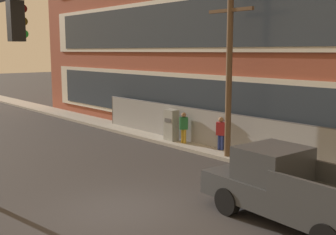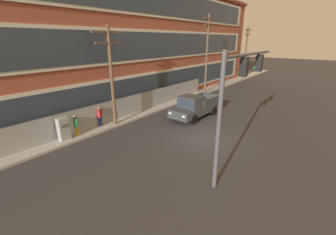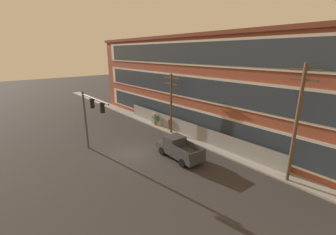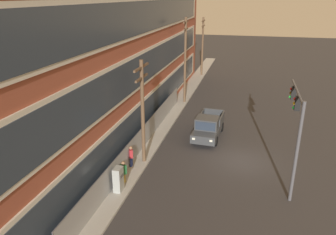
{
  "view_description": "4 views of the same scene",
  "coord_description": "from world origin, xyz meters",
  "px_view_note": "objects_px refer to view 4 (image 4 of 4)",
  "views": [
    {
      "loc": [
        9.89,
        -6.62,
        4.66
      ],
      "look_at": [
        -1.13,
        2.81,
        2.37
      ],
      "focal_mm": 45.0,
      "sensor_mm": 36.0,
      "label": 1
    },
    {
      "loc": [
        -12.58,
        -6.74,
        6.56
      ],
      "look_at": [
        -1.51,
        1.91,
        1.65
      ],
      "focal_mm": 24.0,
      "sensor_mm": 36.0,
      "label": 2
    },
    {
      "loc": [
        18.63,
        -10.61,
        10.0
      ],
      "look_at": [
        1.79,
        3.3,
        3.62
      ],
      "focal_mm": 24.0,
      "sensor_mm": 36.0,
      "label": 3
    },
    {
      "loc": [
        -22.01,
        0.0,
        11.48
      ],
      "look_at": [
        -0.89,
        5.37,
        3.28
      ],
      "focal_mm": 35.0,
      "sensor_mm": 36.0,
      "label": 4
    }
  ],
  "objects_px": {
    "utility_pole_far_east": "(203,44)",
    "electrical_cabinet": "(118,181)",
    "pickup_truck_dark_grey": "(208,127)",
    "utility_pole_midblock": "(185,58)",
    "traffic_signal_mast": "(296,121)",
    "utility_pole_near_corner": "(143,108)",
    "pedestrian_by_fence": "(124,172)",
    "pedestrian_near_cabinet": "(131,156)"
  },
  "relations": [
    {
      "from": "utility_pole_near_corner",
      "to": "pedestrian_by_fence",
      "type": "relative_size",
      "value": 4.45
    },
    {
      "from": "traffic_signal_mast",
      "to": "utility_pole_midblock",
      "type": "relative_size",
      "value": 0.66
    },
    {
      "from": "utility_pole_near_corner",
      "to": "utility_pole_far_east",
      "type": "height_order",
      "value": "utility_pole_far_east"
    },
    {
      "from": "electrical_cabinet",
      "to": "utility_pole_near_corner",
      "type": "bearing_deg",
      "value": -4.19
    },
    {
      "from": "utility_pole_far_east",
      "to": "pedestrian_by_fence",
      "type": "xyz_separation_m",
      "value": [
        -31.23,
        0.18,
        -3.76
      ]
    },
    {
      "from": "utility_pole_far_east",
      "to": "electrical_cabinet",
      "type": "height_order",
      "value": "utility_pole_far_east"
    },
    {
      "from": "pickup_truck_dark_grey",
      "to": "electrical_cabinet",
      "type": "height_order",
      "value": "pickup_truck_dark_grey"
    },
    {
      "from": "traffic_signal_mast",
      "to": "electrical_cabinet",
      "type": "height_order",
      "value": "traffic_signal_mast"
    },
    {
      "from": "utility_pole_near_corner",
      "to": "pedestrian_near_cabinet",
      "type": "bearing_deg",
      "value": 147.25
    },
    {
      "from": "traffic_signal_mast",
      "to": "pedestrian_near_cabinet",
      "type": "xyz_separation_m",
      "value": [
        -0.44,
        10.46,
        -3.44
      ]
    },
    {
      "from": "utility_pole_far_east",
      "to": "electrical_cabinet",
      "type": "relative_size",
      "value": 4.9
    },
    {
      "from": "utility_pole_near_corner",
      "to": "pedestrian_by_fence",
      "type": "height_order",
      "value": "utility_pole_near_corner"
    },
    {
      "from": "utility_pole_near_corner",
      "to": "electrical_cabinet",
      "type": "bearing_deg",
      "value": 175.81
    },
    {
      "from": "pickup_truck_dark_grey",
      "to": "electrical_cabinet",
      "type": "bearing_deg",
      "value": 156.76
    },
    {
      "from": "pickup_truck_dark_grey",
      "to": "pedestrian_near_cabinet",
      "type": "xyz_separation_m",
      "value": [
        -6.63,
        4.5,
        0.02
      ]
    },
    {
      "from": "utility_pole_far_east",
      "to": "pedestrian_by_fence",
      "type": "relative_size",
      "value": 5.02
    },
    {
      "from": "utility_pole_midblock",
      "to": "electrical_cabinet",
      "type": "distance_m",
      "value": 18.95
    },
    {
      "from": "utility_pole_midblock",
      "to": "pedestrian_near_cabinet",
      "type": "xyz_separation_m",
      "value": [
        -15.38,
        0.65,
        -4.11
      ]
    },
    {
      "from": "utility_pole_far_east",
      "to": "traffic_signal_mast",
      "type": "bearing_deg",
      "value": -160.75
    },
    {
      "from": "pedestrian_near_cabinet",
      "to": "traffic_signal_mast",
      "type": "bearing_deg",
      "value": -87.62
    },
    {
      "from": "pickup_truck_dark_grey",
      "to": "pedestrian_by_fence",
      "type": "bearing_deg",
      "value": 154.55
    },
    {
      "from": "traffic_signal_mast",
      "to": "electrical_cabinet",
      "type": "xyz_separation_m",
      "value": [
        -3.53,
        10.14,
        -3.54
      ]
    },
    {
      "from": "pickup_truck_dark_grey",
      "to": "pedestrian_near_cabinet",
      "type": "height_order",
      "value": "pickup_truck_dark_grey"
    },
    {
      "from": "utility_pole_near_corner",
      "to": "utility_pole_midblock",
      "type": "relative_size",
      "value": 0.81
    },
    {
      "from": "traffic_signal_mast",
      "to": "utility_pole_midblock",
      "type": "bearing_deg",
      "value": 33.31
    },
    {
      "from": "utility_pole_far_east",
      "to": "electrical_cabinet",
      "type": "distance_m",
      "value": 32.37
    },
    {
      "from": "electrical_cabinet",
      "to": "pedestrian_near_cabinet",
      "type": "xyz_separation_m",
      "value": [
        3.09,
        0.32,
        0.11
      ]
    },
    {
      "from": "pickup_truck_dark_grey",
      "to": "pedestrian_by_fence",
      "type": "height_order",
      "value": "pickup_truck_dark_grey"
    },
    {
      "from": "utility_pole_midblock",
      "to": "pedestrian_near_cabinet",
      "type": "distance_m",
      "value": 15.93
    },
    {
      "from": "utility_pole_near_corner",
      "to": "traffic_signal_mast",
      "type": "bearing_deg",
      "value": -93.04
    },
    {
      "from": "utility_pole_far_east",
      "to": "electrical_cabinet",
      "type": "bearing_deg",
      "value": 179.72
    },
    {
      "from": "traffic_signal_mast",
      "to": "utility_pole_far_east",
      "type": "distance_m",
      "value": 30.3
    },
    {
      "from": "traffic_signal_mast",
      "to": "pickup_truck_dark_grey",
      "type": "xyz_separation_m",
      "value": [
        6.2,
        5.97,
        -3.46
      ]
    },
    {
      "from": "traffic_signal_mast",
      "to": "utility_pole_far_east",
      "type": "bearing_deg",
      "value": 19.25
    },
    {
      "from": "traffic_signal_mast",
      "to": "utility_pole_midblock",
      "type": "height_order",
      "value": "utility_pole_midblock"
    },
    {
      "from": "pickup_truck_dark_grey",
      "to": "utility_pole_far_east",
      "type": "distance_m",
      "value": 23.08
    },
    {
      "from": "traffic_signal_mast",
      "to": "utility_pole_near_corner",
      "type": "xyz_separation_m",
      "value": [
        0.52,
        9.85,
        -0.17
      ]
    },
    {
      "from": "pedestrian_by_fence",
      "to": "utility_pole_far_east",
      "type": "bearing_deg",
      "value": -0.32
    },
    {
      "from": "pickup_truck_dark_grey",
      "to": "utility_pole_midblock",
      "type": "xyz_separation_m",
      "value": [
        8.74,
        3.85,
        4.13
      ]
    },
    {
      "from": "pedestrian_near_cabinet",
      "to": "utility_pole_midblock",
      "type": "bearing_deg",
      "value": -2.41
    },
    {
      "from": "utility_pole_midblock",
      "to": "electrical_cabinet",
      "type": "height_order",
      "value": "utility_pole_midblock"
    },
    {
      "from": "traffic_signal_mast",
      "to": "utility_pole_midblock",
      "type": "distance_m",
      "value": 17.89
    }
  ]
}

